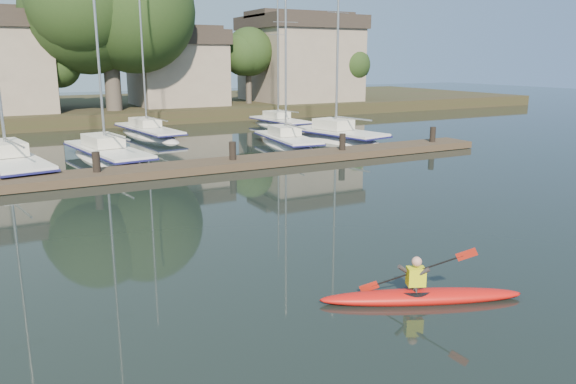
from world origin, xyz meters
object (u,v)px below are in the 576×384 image
dock (169,169)px  sailboat_1 (10,176)px  kayak (420,294)px  sailboat_3 (287,149)px  sailboat_2 (108,164)px  sailboat_7 (280,128)px  sailboat_6 (149,139)px  sailboat_4 (338,145)px

dock → sailboat_1: (-6.11, 3.96, -0.41)m
kayak → sailboat_3: size_ratio=0.35×
sailboat_1 → sailboat_2: sailboat_2 is taller
sailboat_2 → sailboat_7: (14.07, 8.68, 0.02)m
kayak → sailboat_3: sailboat_3 is taller
sailboat_1 → sailboat_6: sailboat_1 is taller
kayak → sailboat_3: (7.55, 19.97, -0.34)m
sailboat_6 → sailboat_3: bearing=-60.6°
sailboat_3 → sailboat_4: 3.57m
sailboat_7 → sailboat_6: bearing=179.1°
kayak → sailboat_1: sailboat_1 is taller
kayak → dock: kayak is taller
dock → sailboat_1: sailboat_1 is taller
sailboat_2 → sailboat_6: size_ratio=1.01×
sailboat_2 → sailboat_4: sailboat_2 is taller
dock → sailboat_1: 7.29m
sailboat_1 → sailboat_2: size_ratio=1.00×
kayak → sailboat_4: bearing=84.8°
sailboat_4 → sailboat_7: sailboat_4 is taller
sailboat_4 → sailboat_6: bearing=128.5°
sailboat_1 → sailboat_2: bearing=0.8°
sailboat_2 → sailboat_7: size_ratio=1.30×
dock → sailboat_2: size_ratio=2.30×
sailboat_4 → kayak: bearing=-130.7°
sailboat_7 → dock: bearing=-138.4°
sailboat_6 → sailboat_7: bearing=-2.2°
dock → sailboat_4: (11.87, 4.75, -0.42)m
sailboat_1 → sailboat_2: (4.42, 0.84, 0.02)m
sailboat_4 → sailboat_6: 12.31m
sailboat_1 → sailboat_2: 4.50m
sailboat_3 → sailboat_4: bearing=7.7°
kayak → sailboat_3: bearing=93.0°
sailboat_6 → sailboat_4: bearing=-46.8°
sailboat_1 → sailboat_4: size_ratio=1.14×
sailboat_6 → kayak: bearing=-100.5°
sailboat_1 → sailboat_7: size_ratio=1.30×
dock → sailboat_2: 5.10m
dock → sailboat_2: bearing=109.3°
sailboat_2 → sailboat_7: 16.53m
kayak → sailboat_7: (11.64, 28.81, -0.33)m
kayak → sailboat_7: 31.07m
dock → sailboat_7: 18.31m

